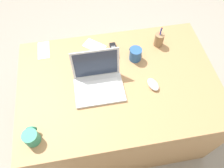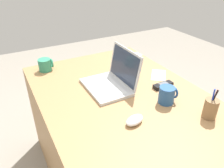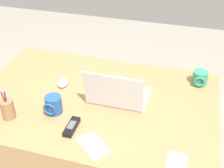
{
  "view_description": "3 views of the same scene",
  "coord_description": "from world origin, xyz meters",
  "px_view_note": "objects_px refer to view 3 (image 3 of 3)",
  "views": [
    {
      "loc": [
        -0.18,
        -0.79,
        1.96
      ],
      "look_at": [
        -0.06,
        -0.06,
        0.78
      ],
      "focal_mm": 34.97,
      "sensor_mm": 36.0,
      "label": 1
    },
    {
      "loc": [
        0.9,
        -0.57,
        1.41
      ],
      "look_at": [
        -0.1,
        -0.03,
        0.76
      ],
      "focal_mm": 35.29,
      "sensor_mm": 36.0,
      "label": 2
    },
    {
      "loc": [
        -0.48,
        1.25,
        1.7
      ],
      "look_at": [
        -0.1,
        -0.06,
        0.79
      ],
      "focal_mm": 47.52,
      "sensor_mm": 36.0,
      "label": 3
    }
  ],
  "objects_px": {
    "coffee_mug_white": "(200,78)",
    "cordless_phone": "(72,127)",
    "laptop": "(118,94)",
    "coffee_mug_tall": "(53,105)",
    "pen_holder": "(8,109)",
    "computer_mouse": "(63,82)"
  },
  "relations": [
    {
      "from": "computer_mouse",
      "to": "pen_holder",
      "type": "relative_size",
      "value": 0.64
    },
    {
      "from": "laptop",
      "to": "coffee_mug_tall",
      "type": "height_order",
      "value": "laptop"
    },
    {
      "from": "laptop",
      "to": "coffee_mug_white",
      "type": "height_order",
      "value": "laptop"
    },
    {
      "from": "computer_mouse",
      "to": "coffee_mug_tall",
      "type": "xyz_separation_m",
      "value": [
        -0.06,
        0.25,
        0.03
      ]
    },
    {
      "from": "cordless_phone",
      "to": "pen_holder",
      "type": "bearing_deg",
      "value": 1.47
    },
    {
      "from": "computer_mouse",
      "to": "cordless_phone",
      "type": "relative_size",
      "value": 0.78
    },
    {
      "from": "laptop",
      "to": "pen_holder",
      "type": "bearing_deg",
      "value": 30.02
    },
    {
      "from": "coffee_mug_white",
      "to": "computer_mouse",
      "type": "bearing_deg",
      "value": 16.91
    },
    {
      "from": "computer_mouse",
      "to": "laptop",
      "type": "bearing_deg",
      "value": 153.18
    },
    {
      "from": "cordless_phone",
      "to": "pen_holder",
      "type": "distance_m",
      "value": 0.34
    },
    {
      "from": "laptop",
      "to": "computer_mouse",
      "type": "distance_m",
      "value": 0.37
    },
    {
      "from": "coffee_mug_tall",
      "to": "cordless_phone",
      "type": "bearing_deg",
      "value": 146.23
    },
    {
      "from": "laptop",
      "to": "pen_holder",
      "type": "relative_size",
      "value": 1.98
    },
    {
      "from": "coffee_mug_white",
      "to": "coffee_mug_tall",
      "type": "bearing_deg",
      "value": 34.37
    },
    {
      "from": "coffee_mug_white",
      "to": "coffee_mug_tall",
      "type": "xyz_separation_m",
      "value": [
        0.72,
        0.49,
        0.01
      ]
    },
    {
      "from": "cordless_phone",
      "to": "pen_holder",
      "type": "height_order",
      "value": "pen_holder"
    },
    {
      "from": "coffee_mug_white",
      "to": "cordless_phone",
      "type": "relative_size",
      "value": 0.75
    },
    {
      "from": "coffee_mug_tall",
      "to": "coffee_mug_white",
      "type": "bearing_deg",
      "value": -145.63
    },
    {
      "from": "coffee_mug_white",
      "to": "pen_holder",
      "type": "height_order",
      "value": "pen_holder"
    },
    {
      "from": "laptop",
      "to": "coffee_mug_tall",
      "type": "xyz_separation_m",
      "value": [
        0.29,
        0.19,
        0.0
      ]
    },
    {
      "from": "coffee_mug_tall",
      "to": "pen_holder",
      "type": "xyz_separation_m",
      "value": [
        0.2,
        0.1,
        0.0
      ]
    },
    {
      "from": "computer_mouse",
      "to": "coffee_mug_tall",
      "type": "distance_m",
      "value": 0.26
    }
  ]
}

